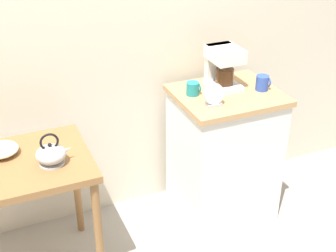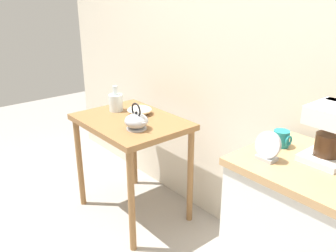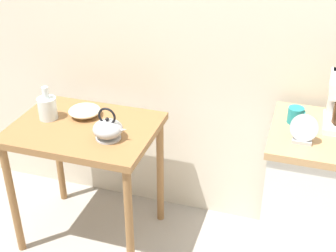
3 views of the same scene
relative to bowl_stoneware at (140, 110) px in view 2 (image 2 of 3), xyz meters
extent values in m
plane|color=gray|center=(0.62, -0.06, -0.79)|extent=(8.00, 8.00, 0.00)
cube|color=beige|center=(0.72, 0.37, 0.61)|extent=(4.40, 0.10, 2.80)
cube|color=olive|center=(0.05, -0.11, -0.05)|extent=(0.78, 0.59, 0.04)
cylinder|color=olive|center=(-0.31, -0.36, -0.43)|extent=(0.04, 0.04, 0.72)
cylinder|color=olive|center=(0.40, -0.36, -0.43)|extent=(0.04, 0.04, 0.72)
cylinder|color=olive|center=(-0.31, 0.14, -0.43)|extent=(0.04, 0.04, 0.72)
cylinder|color=olive|center=(0.40, 0.14, -0.43)|extent=(0.04, 0.04, 0.72)
cube|color=white|center=(1.35, -0.02, -0.37)|extent=(0.60, 0.51, 0.85)
cube|color=tan|center=(1.35, -0.02, 0.08)|extent=(0.63, 0.54, 0.04)
cylinder|color=beige|center=(0.00, 0.00, -0.03)|extent=(0.08, 0.08, 0.01)
ellipsoid|color=beige|center=(0.00, 0.00, 0.00)|extent=(0.18, 0.18, 0.05)
cylinder|color=#B2B5BA|center=(0.23, -0.19, -0.03)|extent=(0.13, 0.13, 0.01)
ellipsoid|color=#B2B5BA|center=(0.23, -0.19, 0.02)|extent=(0.15, 0.15, 0.09)
cone|color=#B2B5BA|center=(0.30, -0.19, 0.03)|extent=(0.08, 0.03, 0.06)
sphere|color=black|center=(0.23, -0.19, 0.08)|extent=(0.02, 0.02, 0.02)
torus|color=black|center=(0.23, -0.19, 0.10)|extent=(0.10, 0.01, 0.10)
cylinder|color=silver|center=(-0.18, -0.09, 0.03)|extent=(0.10, 0.10, 0.12)
cylinder|color=silver|center=(-0.18, -0.09, 0.13)|extent=(0.04, 0.04, 0.07)
cube|color=white|center=(1.36, 0.06, 0.11)|extent=(0.18, 0.22, 0.03)
cube|color=white|center=(1.36, 0.06, 0.31)|extent=(0.18, 0.22, 0.08)
cylinder|color=#4C2D19|center=(1.36, 0.05, 0.17)|extent=(0.11, 0.11, 0.10)
cylinder|color=teal|center=(1.14, 0.04, 0.13)|extent=(0.08, 0.08, 0.08)
torus|color=teal|center=(1.18, 0.04, 0.13)|extent=(0.01, 0.06, 0.06)
cube|color=#B2B5BA|center=(1.18, -0.14, 0.10)|extent=(0.09, 0.06, 0.02)
cylinder|color=#B2B5BA|center=(1.18, -0.14, 0.17)|extent=(0.13, 0.05, 0.12)
cylinder|color=black|center=(1.18, -0.14, 0.17)|extent=(0.11, 0.04, 0.10)
camera|label=1|loc=(-0.03, -2.31, 1.32)|focal=51.00mm
camera|label=2|loc=(2.00, -1.41, 0.81)|focal=37.89mm
camera|label=3|loc=(1.14, -2.06, 1.19)|focal=49.39mm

